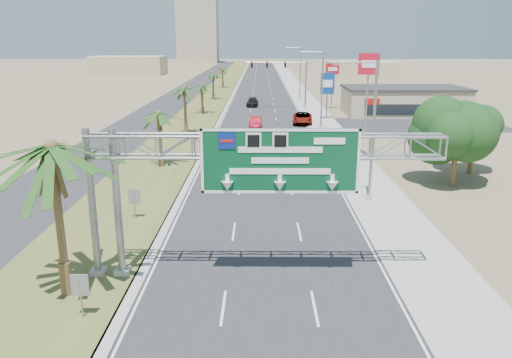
{
  "coord_description": "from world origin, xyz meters",
  "views": [
    {
      "loc": [
        -0.41,
        -12.46,
        11.31
      ],
      "look_at": [
        -0.62,
        12.94,
        4.2
      ],
      "focal_mm": 35.0,
      "sensor_mm": 36.0,
      "label": 1
    }
  ],
  "objects_px": {
    "pole_sign_red_near": "(369,70)",
    "car_mid_lane": "(255,123)",
    "palm_near": "(51,148)",
    "pole_sign_blue": "(328,85)",
    "sign_gantry": "(246,158)",
    "store_building": "(403,102)",
    "car_right_lane": "(303,118)",
    "signal_mast": "(294,80)",
    "car_left_lane": "(218,153)",
    "pole_sign_red_far": "(332,72)",
    "car_far": "(252,102)"
  },
  "relations": [
    {
      "from": "palm_near",
      "to": "car_right_lane",
      "type": "relative_size",
      "value": 1.47
    },
    {
      "from": "car_mid_lane",
      "to": "pole_sign_red_far",
      "type": "bearing_deg",
      "value": 58.71
    },
    {
      "from": "signal_mast",
      "to": "car_far",
      "type": "relative_size",
      "value": 2.12
    },
    {
      "from": "pole_sign_red_far",
      "to": "palm_near",
      "type": "bearing_deg",
      "value": -108.02
    },
    {
      "from": "sign_gantry",
      "to": "car_mid_lane",
      "type": "bearing_deg",
      "value": 89.94
    },
    {
      "from": "signal_mast",
      "to": "store_building",
      "type": "bearing_deg",
      "value": -19.54
    },
    {
      "from": "car_far",
      "to": "pole_sign_red_near",
      "type": "bearing_deg",
      "value": -62.26
    },
    {
      "from": "sign_gantry",
      "to": "car_mid_lane",
      "type": "xyz_separation_m",
      "value": [
        0.04,
        42.86,
        -5.31
      ]
    },
    {
      "from": "store_building",
      "to": "car_far",
      "type": "height_order",
      "value": "store_building"
    },
    {
      "from": "sign_gantry",
      "to": "car_far",
      "type": "bearing_deg",
      "value": 90.61
    },
    {
      "from": "store_building",
      "to": "car_right_lane",
      "type": "distance_m",
      "value": 19.07
    },
    {
      "from": "signal_mast",
      "to": "pole_sign_red_near",
      "type": "xyz_separation_m",
      "value": [
        6.89,
        -25.73,
        3.11
      ]
    },
    {
      "from": "car_mid_lane",
      "to": "pole_sign_red_near",
      "type": "bearing_deg",
      "value": -24.36
    },
    {
      "from": "palm_near",
      "to": "signal_mast",
      "type": "bearing_deg",
      "value": 77.34
    },
    {
      "from": "pole_sign_blue",
      "to": "pole_sign_red_far",
      "type": "xyz_separation_m",
      "value": [
        2.25,
        11.45,
        1.08
      ]
    },
    {
      "from": "store_building",
      "to": "car_right_lane",
      "type": "height_order",
      "value": "store_building"
    },
    {
      "from": "car_mid_lane",
      "to": "store_building",
      "type": "bearing_deg",
      "value": 32.06
    },
    {
      "from": "sign_gantry",
      "to": "pole_sign_red_far",
      "type": "relative_size",
      "value": 2.16
    },
    {
      "from": "car_right_lane",
      "to": "signal_mast",
      "type": "bearing_deg",
      "value": 96.08
    },
    {
      "from": "sign_gantry",
      "to": "signal_mast",
      "type": "xyz_separation_m",
      "value": [
        6.23,
        62.05,
        -1.21
      ]
    },
    {
      "from": "store_building",
      "to": "pole_sign_blue",
      "type": "height_order",
      "value": "pole_sign_blue"
    },
    {
      "from": "sign_gantry",
      "to": "signal_mast",
      "type": "distance_m",
      "value": 62.37
    },
    {
      "from": "pole_sign_red_near",
      "to": "pole_sign_blue",
      "type": "xyz_separation_m",
      "value": [
        -2.78,
        14.07,
        -2.95
      ]
    },
    {
      "from": "car_right_lane",
      "to": "pole_sign_red_near",
      "type": "relative_size",
      "value": 0.57
    },
    {
      "from": "pole_sign_red_near",
      "to": "palm_near",
      "type": "bearing_deg",
      "value": -119.07
    },
    {
      "from": "palm_near",
      "to": "pole_sign_blue",
      "type": "xyz_separation_m",
      "value": [
        18.49,
        52.32,
        -1.92
      ]
    },
    {
      "from": "pole_sign_red_near",
      "to": "car_mid_lane",
      "type": "bearing_deg",
      "value": 153.43
    },
    {
      "from": "store_building",
      "to": "pole_sign_red_far",
      "type": "xyz_separation_m",
      "value": [
        -10.46,
        5.76,
        4.1
      ]
    },
    {
      "from": "car_far",
      "to": "pole_sign_blue",
      "type": "height_order",
      "value": "pole_sign_blue"
    },
    {
      "from": "sign_gantry",
      "to": "palm_near",
      "type": "height_order",
      "value": "palm_near"
    },
    {
      "from": "store_building",
      "to": "pole_sign_blue",
      "type": "distance_m",
      "value": 14.25
    },
    {
      "from": "car_right_lane",
      "to": "pole_sign_blue",
      "type": "distance_m",
      "value": 6.83
    },
    {
      "from": "signal_mast",
      "to": "palm_near",
      "type": "bearing_deg",
      "value": -102.66
    },
    {
      "from": "sign_gantry",
      "to": "car_right_lane",
      "type": "distance_m",
      "value": 47.35
    },
    {
      "from": "store_building",
      "to": "car_mid_lane",
      "type": "height_order",
      "value": "store_building"
    },
    {
      "from": "car_far",
      "to": "car_left_lane",
      "type": "bearing_deg",
      "value": -91.45
    },
    {
      "from": "signal_mast",
      "to": "car_left_lane",
      "type": "bearing_deg",
      "value": -104.64
    },
    {
      "from": "pole_sign_blue",
      "to": "pole_sign_red_far",
      "type": "relative_size",
      "value": 0.9
    },
    {
      "from": "car_left_lane",
      "to": "store_building",
      "type": "bearing_deg",
      "value": 47.82
    },
    {
      "from": "signal_mast",
      "to": "car_far",
      "type": "bearing_deg",
      "value": 153.08
    },
    {
      "from": "sign_gantry",
      "to": "car_far",
      "type": "xyz_separation_m",
      "value": [
        -0.7,
        65.57,
        -5.35
      ]
    },
    {
      "from": "car_left_lane",
      "to": "car_mid_lane",
      "type": "relative_size",
      "value": 0.96
    },
    {
      "from": "car_right_lane",
      "to": "pole_sign_red_far",
      "type": "bearing_deg",
      "value": 73.24
    },
    {
      "from": "store_building",
      "to": "car_left_lane",
      "type": "distance_m",
      "value": 40.93
    },
    {
      "from": "signal_mast",
      "to": "store_building",
      "type": "xyz_separation_m",
      "value": [
        16.83,
        -5.97,
        -2.85
      ]
    },
    {
      "from": "pole_sign_blue",
      "to": "palm_near",
      "type": "bearing_deg",
      "value": -109.46
    },
    {
      "from": "car_left_lane",
      "to": "pole_sign_red_far",
      "type": "height_order",
      "value": "pole_sign_red_far"
    },
    {
      "from": "pole_sign_red_near",
      "to": "car_left_lane",
      "type": "bearing_deg",
      "value": -145.51
    },
    {
      "from": "car_left_lane",
      "to": "pole_sign_red_near",
      "type": "height_order",
      "value": "pole_sign_red_near"
    },
    {
      "from": "palm_near",
      "to": "pole_sign_red_near",
      "type": "bearing_deg",
      "value": 60.93
    }
  ]
}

